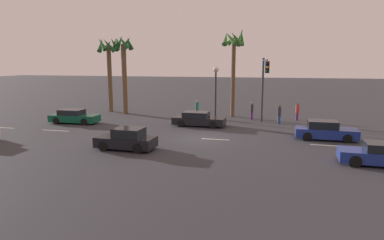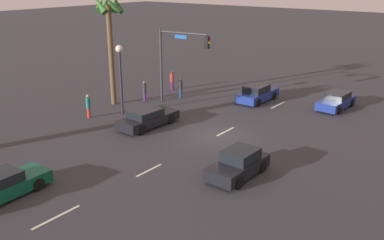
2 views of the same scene
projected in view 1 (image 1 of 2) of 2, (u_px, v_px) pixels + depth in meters
name	position (u px, v px, depth m)	size (l,w,h in m)	color
ground_plane	(201.00, 139.00, 25.14)	(220.00, 220.00, 0.00)	#333338
lane_stripe_0	(3.00, 128.00, 29.36)	(2.41, 0.14, 0.01)	silver
lane_stripe_1	(55.00, 131.00, 28.11)	(2.52, 0.14, 0.01)	silver
lane_stripe_2	(121.00, 134.00, 26.69)	(1.98, 0.14, 0.01)	silver
lane_stripe_3	(216.00, 139.00, 24.88)	(2.10, 0.14, 0.01)	silver
lane_stripe_4	(329.00, 146.00, 23.01)	(2.46, 0.14, 0.01)	silver
car_1	(198.00, 119.00, 30.14)	(4.75, 2.05, 1.28)	black
car_2	(127.00, 140.00, 21.97)	(3.94, 1.91, 1.43)	black
car_3	(74.00, 117.00, 31.53)	(4.65, 1.96, 1.31)	#0F5138
car_4	(380.00, 155.00, 18.53)	(4.30, 1.97, 1.27)	navy
car_5	(325.00, 131.00, 24.81)	(4.39, 1.93, 1.42)	navy
traffic_signal	(264.00, 80.00, 30.05)	(0.74, 4.70, 6.14)	#38383D
streetlamp	(216.00, 82.00, 32.77)	(0.56, 0.56, 5.32)	#2D2D33
pedestrian_0	(252.00, 110.00, 33.37)	(0.32, 0.32, 1.76)	#59266B
pedestrian_1	(279.00, 114.00, 31.05)	(0.51, 0.51, 1.80)	#2D478C
pedestrian_2	(297.00, 111.00, 32.97)	(0.43, 0.43, 1.75)	#59266B
pedestrian_3	(197.00, 108.00, 35.04)	(0.36, 0.36, 1.79)	#BF3833
palm_tree_0	(234.00, 52.00, 34.32)	(2.37, 2.62, 9.27)	brown
palm_tree_1	(124.00, 61.00, 36.45)	(2.28, 2.31, 8.71)	brown
palm_tree_2	(109.00, 59.00, 38.08)	(2.53, 2.56, 8.60)	brown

